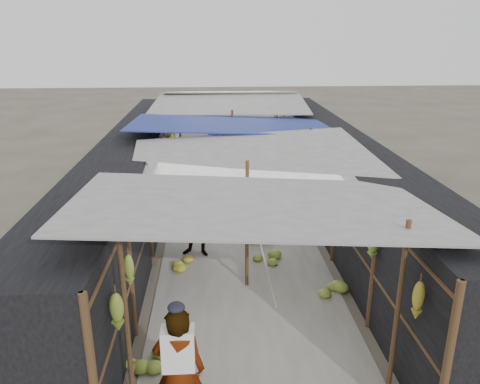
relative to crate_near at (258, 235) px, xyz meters
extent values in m
cube|color=#9E998E|center=(-0.44, 1.41, -0.15)|extent=(3.60, 16.00, 0.02)
cube|color=black|center=(-3.14, 1.41, 0.99)|extent=(1.40, 15.00, 2.30)
cube|color=black|center=(2.26, 1.41, 0.99)|extent=(1.40, 15.00, 2.30)
cube|color=olive|center=(0.00, 0.00, 0.00)|extent=(0.57, 0.48, 0.32)
cube|color=olive|center=(-0.22, 1.01, -0.01)|extent=(0.64, 0.59, 0.31)
cube|color=olive|center=(-1.54, 2.82, -0.03)|extent=(0.49, 0.46, 0.25)
cylinder|color=black|center=(1.19, 1.99, -0.08)|extent=(0.57, 0.57, 0.17)
imported|color=white|center=(-1.55, -5.59, 0.72)|extent=(0.68, 0.48, 1.76)
imported|color=navy|center=(-1.44, -0.66, 0.61)|extent=(0.87, 0.76, 1.55)
imported|color=#4F4945|center=(1.26, 2.67, 0.30)|extent=(0.48, 0.66, 0.92)
cylinder|color=brown|center=(-2.24, -5.09, 1.14)|extent=(0.07, 0.07, 2.60)
cylinder|color=brown|center=(1.36, -5.09, 1.14)|extent=(0.07, 0.07, 2.60)
cylinder|color=brown|center=(-0.44, -2.09, 1.14)|extent=(0.07, 0.07, 2.60)
cylinder|color=brown|center=(-2.24, 0.91, 1.14)|extent=(0.07, 0.07, 2.60)
cylinder|color=brown|center=(1.36, 0.91, 1.14)|extent=(0.07, 0.07, 2.60)
cylinder|color=brown|center=(-0.44, 3.91, 1.14)|extent=(0.07, 0.07, 2.60)
cylinder|color=brown|center=(-2.24, 6.91, 1.14)|extent=(0.07, 0.07, 2.60)
cylinder|color=brown|center=(1.36, 6.91, 1.14)|extent=(0.07, 0.07, 2.60)
cube|color=#9F9F9A|center=(-0.44, -4.09, 2.34)|extent=(5.21, 3.19, 0.52)
cube|color=#9F9F9A|center=(-0.24, -0.89, 2.19)|extent=(5.23, 3.73, 0.50)
cube|color=navy|center=(-0.54, 2.41, 2.29)|extent=(5.40, 3.60, 0.41)
cube|color=#9F9F9A|center=(-0.44, 5.71, 2.39)|extent=(5.37, 3.66, 0.27)
cube|color=#9F9F9A|center=(-0.34, 8.11, 2.49)|extent=(5.00, 1.99, 0.24)
cylinder|color=brown|center=(-2.44, 1.41, 1.89)|extent=(0.06, 15.00, 0.06)
cylinder|color=brown|center=(1.56, 1.41, 1.89)|extent=(0.06, 15.00, 0.06)
cylinder|color=gray|center=(-0.44, 1.41, 1.89)|extent=(0.02, 15.00, 0.02)
cube|color=#1A50AF|center=(-0.81, 1.33, 1.59)|extent=(0.70, 0.03, 0.60)
cube|color=silver|center=(0.35, 3.46, 1.61)|extent=(0.60, 0.03, 0.55)
cube|color=#1822A1|center=(-0.44, 0.22, 1.56)|extent=(0.55, 0.03, 0.65)
cube|color=navy|center=(-0.90, 5.76, 1.59)|extent=(0.65, 0.03, 0.60)
ellipsoid|color=olive|center=(-2.32, -5.21, 1.33)|extent=(0.18, 0.15, 0.56)
ellipsoid|color=olive|center=(-2.32, -4.25, 1.40)|extent=(0.15, 0.13, 0.51)
ellipsoid|color=olive|center=(-2.32, -2.50, 1.52)|extent=(0.18, 0.16, 0.40)
ellipsoid|color=#A69C2A|center=(-2.32, -0.72, 1.39)|extent=(0.15, 0.12, 0.55)
ellipsoid|color=olive|center=(-2.32, 0.47, 1.61)|extent=(0.19, 0.16, 0.52)
ellipsoid|color=olive|center=(-2.32, 1.77, 1.63)|extent=(0.19, 0.16, 0.47)
ellipsoid|color=#A69C2A|center=(-2.32, 3.89, 1.46)|extent=(0.19, 0.16, 0.56)
ellipsoid|color=olive|center=(-2.32, 4.96, 1.52)|extent=(0.15, 0.13, 0.47)
ellipsoid|color=olive|center=(-2.32, 6.64, 1.41)|extent=(0.17, 0.14, 0.55)
ellipsoid|color=olive|center=(-2.32, 8.38, 1.56)|extent=(0.15, 0.13, 0.36)
ellipsoid|color=#A69C2A|center=(1.44, -5.44, 1.50)|extent=(0.15, 0.13, 0.55)
ellipsoid|color=olive|center=(1.44, -3.75, 1.44)|extent=(0.17, 0.15, 0.43)
ellipsoid|color=olive|center=(1.44, -1.98, 1.69)|extent=(0.14, 0.12, 0.37)
ellipsoid|color=olive|center=(1.44, -0.74, 1.60)|extent=(0.20, 0.17, 0.46)
ellipsoid|color=olive|center=(1.44, 0.44, 1.38)|extent=(0.17, 0.14, 0.52)
ellipsoid|color=olive|center=(1.44, 2.11, 1.51)|extent=(0.16, 0.14, 0.46)
ellipsoid|color=#A69C2A|center=(1.44, 3.52, 1.71)|extent=(0.15, 0.13, 0.35)
ellipsoid|color=#A69C2A|center=(1.44, 5.21, 1.53)|extent=(0.15, 0.12, 0.48)
ellipsoid|color=olive|center=(1.44, 6.42, 1.51)|extent=(0.19, 0.16, 0.43)
ellipsoid|color=olive|center=(1.44, 8.42, 1.65)|extent=(0.16, 0.14, 0.42)
ellipsoid|color=#A69C2A|center=(1.05, 5.98, -0.01)|extent=(0.62, 0.53, 0.31)
ellipsoid|color=olive|center=(0.91, 2.47, -0.01)|extent=(0.59, 0.50, 0.30)
ellipsoid|color=olive|center=(-2.14, -4.36, -0.04)|extent=(0.49, 0.42, 0.25)
ellipsoid|color=olive|center=(1.03, 0.44, -0.02)|extent=(0.55, 0.47, 0.28)
ellipsoid|color=olive|center=(1.16, -2.59, -0.03)|extent=(0.52, 0.44, 0.26)
ellipsoid|color=olive|center=(0.14, -1.17, -0.03)|extent=(0.52, 0.45, 0.26)
ellipsoid|color=olive|center=(-1.61, 3.24, 0.01)|extent=(0.69, 0.59, 0.35)
ellipsoid|color=olive|center=(-1.98, 5.46, 0.00)|extent=(0.64, 0.54, 0.32)
ellipsoid|color=#A69C2A|center=(-1.82, -1.27, -0.01)|extent=(0.60, 0.51, 0.30)
ellipsoid|color=olive|center=(-1.13, 1.51, -0.03)|extent=(0.54, 0.46, 0.27)
camera|label=1|loc=(-1.09, -10.37, 4.65)|focal=35.00mm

